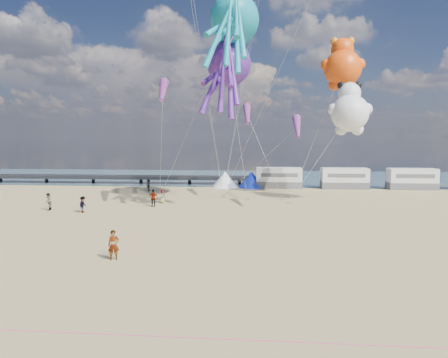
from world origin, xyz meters
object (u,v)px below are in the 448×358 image
tent_blue (252,180)px  kite_panda (350,113)px  beachgoer_2 (83,205)px  sandbag_c (289,203)px  beachgoer_4 (148,185)px  sandbag_e (223,197)px  kite_teddy_orange (343,69)px  windsock_mid (247,114)px  windsock_left (163,90)px  kite_octopus_purple (229,64)px  motorhome_1 (344,178)px  motorhome_0 (279,178)px  standing_person (114,245)px  beachgoer_3 (153,198)px  kite_octopus_teal (235,20)px  beachgoer_1 (48,202)px  tent_white (225,179)px  beachgoer_0 (163,196)px  sandbag_b (247,199)px  windsock_right (297,127)px  motorhome_2 (412,179)px  sandbag_d (283,199)px  sandbag_a (160,198)px

tent_blue → kite_panda: 19.13m
beachgoer_2 → sandbag_c: bearing=-66.8°
beachgoer_4 → sandbag_e: 12.33m
kite_teddy_orange → windsock_mid: size_ratio=1.38×
windsock_left → kite_octopus_purple: bearing=16.9°
motorhome_1 → beachgoer_4: motorhome_1 is taller
motorhome_0 → beachgoer_2: bearing=-134.0°
standing_person → beachgoer_3: beachgoer_3 is taller
sandbag_c → motorhome_0: bearing=91.8°
motorhome_1 → tent_blue: 13.50m
kite_octopus_teal → sandbag_c: bearing=24.0°
kite_octopus_teal → beachgoer_1: bearing=-147.2°
motorhome_1 → beachgoer_4: (-27.82, -4.82, -0.69)m
tent_white → beachgoer_0: size_ratio=2.61×
motorhome_0 → sandbag_b: size_ratio=13.20×
tent_blue → sandbag_b: (-0.33, -11.67, -1.09)m
kite_octopus_teal → kite_panda: bearing=26.3°
beachgoer_1 → kite_octopus_teal: kite_octopus_teal is taller
sandbag_c → kite_octopus_purple: bearing=167.4°
kite_octopus_teal → motorhome_1: bearing=61.1°
sandbag_c → windsock_right: size_ratio=0.12×
kite_teddy_orange → windsock_mid: kite_teddy_orange is taller
sandbag_b → motorhome_1: bearing=40.2°
kite_octopus_teal → windsock_right: 13.55m
beachgoer_0 → tent_white: bearing=5.8°
beachgoer_4 → sandbag_c: size_ratio=3.23×
beachgoer_2 → windsock_mid: bearing=-51.0°
motorhome_2 → kite_octopus_purple: 31.85m
beachgoer_0 → sandbag_b: beachgoer_0 is taller
beachgoer_0 → windsock_right: 16.88m
beachgoer_2 → windsock_right: (21.28, 3.40, 7.67)m
beachgoer_1 → windsock_right: 26.59m
beachgoer_2 → tent_white: bearing=-26.0°
kite_octopus_teal → sandbag_e: bearing=127.0°
sandbag_d → windsock_left: size_ratio=0.06×
sandbag_a → beachgoer_2: bearing=-121.3°
beachgoer_2 → sandbag_b: size_ratio=3.24×
motorhome_0 → beachgoer_4: motorhome_0 is taller
beachgoer_0 → kite_octopus_purple: (7.38, 2.34, 15.06)m
beachgoer_3 → kite_octopus_teal: size_ratio=0.16×
beachgoer_1 → sandbag_b: (20.20, 8.62, -0.78)m
motorhome_0 → windsock_left: windsock_left is taller
windsock_mid → motorhome_2: bearing=20.3°
kite_teddy_orange → windsock_right: kite_teddy_orange is taller
beachgoer_2 → kite_panda: size_ratio=0.23×
sandbag_e → windsock_left: (-6.01, -5.70, 12.36)m
beachgoer_1 → windsock_left: size_ratio=0.22×
standing_person → sandbag_b: 25.42m
sandbag_a → kite_octopus_teal: 22.07m
beachgoer_2 → sandbag_e: bearing=-46.2°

